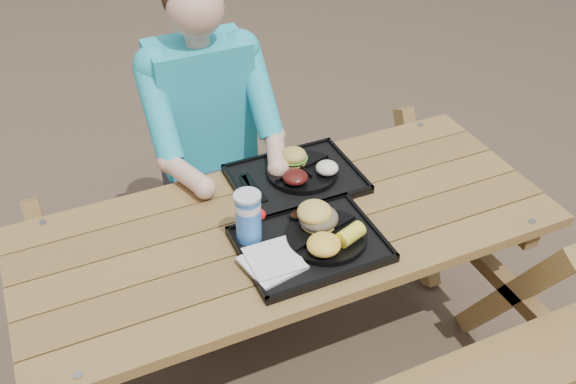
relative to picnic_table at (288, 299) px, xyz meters
name	(u,v)px	position (x,y,z in m)	size (l,w,h in m)	color
ground	(288,363)	(0.00, 0.00, -0.38)	(60.00, 60.00, 0.00)	#999999
picnic_table	(288,299)	(0.00, 0.00, 0.00)	(1.80, 1.49, 0.75)	#999999
tray_near	(310,245)	(0.01, -0.14, 0.39)	(0.45, 0.35, 0.02)	black
tray_far	(296,180)	(0.12, 0.20, 0.39)	(0.45, 0.35, 0.02)	black
plate_near	(326,237)	(0.07, -0.15, 0.41)	(0.26, 0.26, 0.02)	black
plate_far	(302,172)	(0.15, 0.21, 0.41)	(0.26, 0.26, 0.02)	black
napkin_stack	(272,262)	(-0.13, -0.18, 0.40)	(0.16, 0.16, 0.02)	silver
soda_cup	(248,218)	(-0.15, -0.04, 0.48)	(0.08, 0.08, 0.16)	blue
condiment_bbq	(297,218)	(0.02, -0.02, 0.41)	(0.04, 0.04, 0.03)	#331305
condiment_mustard	(308,209)	(0.07, 0.00, 0.41)	(0.06, 0.06, 0.03)	#F7AD1B
sandwich	(319,209)	(0.07, -0.09, 0.48)	(0.12, 0.12, 0.12)	#E4BA50
mac_cheese	(324,244)	(0.03, -0.21, 0.44)	(0.11, 0.11, 0.05)	yellow
corn_cob	(350,234)	(0.12, -0.20, 0.44)	(0.09, 0.09, 0.05)	#FFF035
cutlery_far	(254,187)	(-0.04, 0.20, 0.40)	(0.03, 0.18, 0.01)	black
burger	(294,152)	(0.14, 0.26, 0.46)	(0.10, 0.10, 0.09)	gold
baked_beans	(295,177)	(0.10, 0.15, 0.44)	(0.09, 0.09, 0.04)	#48110E
potato_salad	(327,168)	(0.22, 0.15, 0.44)	(0.08, 0.08, 0.05)	#F0EBCC
diner	(208,153)	(-0.07, 0.66, 0.27)	(0.48, 0.84, 1.28)	teal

